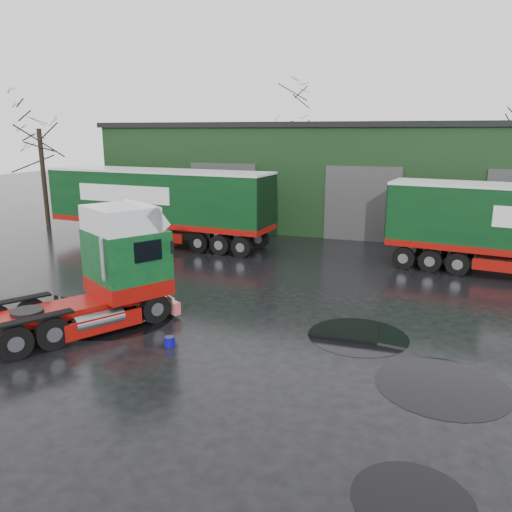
{
  "coord_description": "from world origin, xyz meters",
  "views": [
    {
      "loc": [
        4.93,
        -13.07,
        5.79
      ],
      "look_at": [
        -0.18,
        2.43,
        1.7
      ],
      "focal_mm": 35.0,
      "sensor_mm": 36.0,
      "label": 1
    }
  ],
  "objects_px": {
    "hero_tractor": "(75,271)",
    "tree_back_b": "(492,158)",
    "trailer_left": "(158,207)",
    "wash_bucket": "(169,342)",
    "tree_left": "(42,157)",
    "tree_back_a": "(292,144)",
    "warehouse": "(374,173)"
  },
  "relations": [
    {
      "from": "tree_back_a",
      "to": "trailer_left",
      "type": "bearing_deg",
      "value": -96.01
    },
    {
      "from": "hero_tractor",
      "to": "tree_back_b",
      "type": "relative_size",
      "value": 0.78
    },
    {
      "from": "tree_left",
      "to": "tree_back_a",
      "type": "relative_size",
      "value": 0.89
    },
    {
      "from": "tree_back_a",
      "to": "warehouse",
      "type": "bearing_deg",
      "value": -51.34
    },
    {
      "from": "wash_bucket",
      "to": "tree_left",
      "type": "xyz_separation_m",
      "value": [
        -15.65,
        13.66,
        4.11
      ]
    },
    {
      "from": "tree_back_b",
      "to": "tree_left",
      "type": "bearing_deg",
      "value": -146.31
    },
    {
      "from": "warehouse",
      "to": "tree_back_a",
      "type": "height_order",
      "value": "tree_back_a"
    },
    {
      "from": "warehouse",
      "to": "tree_back_b",
      "type": "relative_size",
      "value": 4.32
    },
    {
      "from": "tree_back_a",
      "to": "tree_back_b",
      "type": "height_order",
      "value": "tree_back_a"
    },
    {
      "from": "warehouse",
      "to": "tree_back_b",
      "type": "bearing_deg",
      "value": 51.34
    },
    {
      "from": "hero_tractor",
      "to": "tree_left",
      "type": "relative_size",
      "value": 0.69
    },
    {
      "from": "warehouse",
      "to": "tree_back_b",
      "type": "distance_m",
      "value": 12.82
    },
    {
      "from": "hero_tractor",
      "to": "tree_back_b",
      "type": "distance_m",
      "value": 34.65
    },
    {
      "from": "trailer_left",
      "to": "wash_bucket",
      "type": "xyz_separation_m",
      "value": [
        6.75,
        -11.66,
        -1.82
      ]
    },
    {
      "from": "wash_bucket",
      "to": "tree_back_b",
      "type": "height_order",
      "value": "tree_back_b"
    },
    {
      "from": "warehouse",
      "to": "tree_left",
      "type": "xyz_separation_m",
      "value": [
        -19.0,
        -8.0,
        1.09
      ]
    },
    {
      "from": "hero_tractor",
      "to": "tree_left",
      "type": "bearing_deg",
      "value": 165.16
    },
    {
      "from": "trailer_left",
      "to": "wash_bucket",
      "type": "distance_m",
      "value": 13.6
    },
    {
      "from": "tree_left",
      "to": "tree_back_a",
      "type": "bearing_deg",
      "value": 58.57
    },
    {
      "from": "trailer_left",
      "to": "tree_back_a",
      "type": "height_order",
      "value": "tree_back_a"
    },
    {
      "from": "trailer_left",
      "to": "tree_left",
      "type": "xyz_separation_m",
      "value": [
        -8.9,
        2.0,
        2.3
      ]
    },
    {
      "from": "tree_back_b",
      "to": "hero_tractor",
      "type": "bearing_deg",
      "value": -114.78
    },
    {
      "from": "warehouse",
      "to": "tree_back_b",
      "type": "xyz_separation_m",
      "value": [
        8.0,
        10.0,
        0.59
      ]
    },
    {
      "from": "wash_bucket",
      "to": "tree_back_b",
      "type": "xyz_separation_m",
      "value": [
        11.35,
        31.66,
        3.61
      ]
    },
    {
      "from": "tree_left",
      "to": "tree_back_a",
      "type": "distance_m",
      "value": 21.1
    },
    {
      "from": "warehouse",
      "to": "trailer_left",
      "type": "xyz_separation_m",
      "value": [
        -10.1,
        -10.0,
        -1.2
      ]
    },
    {
      "from": "hero_tractor",
      "to": "trailer_left",
      "type": "xyz_separation_m",
      "value": [
        -3.6,
        11.41,
        0.14
      ]
    },
    {
      "from": "warehouse",
      "to": "hero_tractor",
      "type": "bearing_deg",
      "value": -106.89
    },
    {
      "from": "trailer_left",
      "to": "tree_back_b",
      "type": "height_order",
      "value": "tree_back_b"
    },
    {
      "from": "warehouse",
      "to": "trailer_left",
      "type": "bearing_deg",
      "value": -135.3
    },
    {
      "from": "trailer_left",
      "to": "tree_left",
      "type": "relative_size",
      "value": 1.48
    },
    {
      "from": "hero_tractor",
      "to": "tree_back_b",
      "type": "xyz_separation_m",
      "value": [
        14.5,
        31.41,
        1.93
      ]
    }
  ]
}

